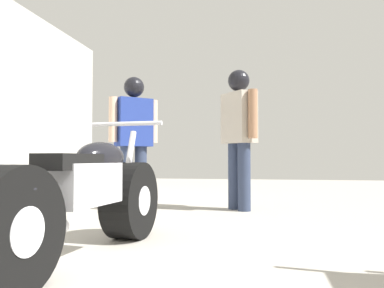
{
  "coord_description": "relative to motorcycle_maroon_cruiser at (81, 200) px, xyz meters",
  "views": [
    {
      "loc": [
        0.64,
        0.17,
        0.65
      ],
      "look_at": [
        -0.05,
        3.92,
        0.8
      ],
      "focal_mm": 36.53,
      "sensor_mm": 36.0,
      "label": 1
    }
  ],
  "objects": [
    {
      "name": "motorcycle_maroon_cruiser",
      "position": [
        0.0,
        0.0,
        0.0
      ],
      "size": [
        0.6,
        2.05,
        0.95
      ],
      "color": "black",
      "rests_on": "ground_plane"
    },
    {
      "name": "ground_plane",
      "position": [
        0.51,
        1.29,
        -0.39
      ],
      "size": [
        18.2,
        18.2,
        0.0
      ],
      "primitive_type": "plane",
      "color": "#A8A399"
    },
    {
      "name": "mechanic_with_helmet",
      "position": [
        0.84,
        2.7,
        0.69
      ],
      "size": [
        0.53,
        0.62,
        1.8
      ],
      "color": "#2D3851",
      "rests_on": "ground_plane"
    },
    {
      "name": "mechanic_in_blue",
      "position": [
        -0.52,
        2.52,
        0.65
      ],
      "size": [
        0.58,
        0.53,
        1.72
      ],
      "color": "#2D3851",
      "rests_on": "ground_plane"
    }
  ]
}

